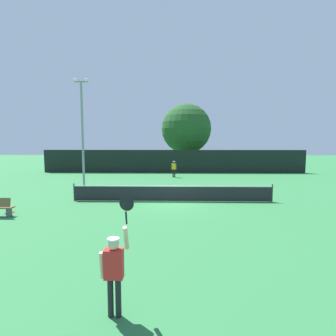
{
  "coord_description": "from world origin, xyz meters",
  "views": [
    {
      "loc": [
        0.14,
        -15.88,
        3.55
      ],
      "look_at": [
        -0.33,
        2.75,
        1.77
      ],
      "focal_mm": 28.45,
      "sensor_mm": 36.0,
      "label": 1
    }
  ],
  "objects_px": {
    "player_serving": "(114,265)",
    "parked_car_mid": "(216,162)",
    "large_tree": "(186,129)",
    "spare_racket": "(11,212)",
    "parked_car_near": "(123,161)",
    "player_receiving": "(174,167)",
    "light_pole": "(82,126)",
    "tennis_ball": "(141,196)"
  },
  "relations": [
    {
      "from": "large_tree",
      "to": "parked_car_mid",
      "type": "distance_m",
      "value": 6.54
    },
    {
      "from": "large_tree",
      "to": "parked_car_mid",
      "type": "bearing_deg",
      "value": 18.02
    },
    {
      "from": "spare_racket",
      "to": "parked_car_near",
      "type": "distance_m",
      "value": 26.54
    },
    {
      "from": "tennis_ball",
      "to": "parked_car_mid",
      "type": "height_order",
      "value": "parked_car_mid"
    },
    {
      "from": "player_serving",
      "to": "light_pole",
      "type": "bearing_deg",
      "value": 110.89
    },
    {
      "from": "player_receiving",
      "to": "spare_racket",
      "type": "height_order",
      "value": "player_receiving"
    },
    {
      "from": "parked_car_mid",
      "to": "large_tree",
      "type": "bearing_deg",
      "value": -167.31
    },
    {
      "from": "player_serving",
      "to": "spare_racket",
      "type": "bearing_deg",
      "value": 131.91
    },
    {
      "from": "large_tree",
      "to": "parked_car_near",
      "type": "height_order",
      "value": "large_tree"
    },
    {
      "from": "parked_car_mid",
      "to": "light_pole",
      "type": "bearing_deg",
      "value": -133.95
    },
    {
      "from": "player_receiving",
      "to": "light_pole",
      "type": "height_order",
      "value": "light_pole"
    },
    {
      "from": "light_pole",
      "to": "large_tree",
      "type": "height_order",
      "value": "large_tree"
    },
    {
      "from": "tennis_ball",
      "to": "parked_car_mid",
      "type": "xyz_separation_m",
      "value": [
        8.18,
        20.93,
        0.74
      ]
    },
    {
      "from": "player_serving",
      "to": "parked_car_near",
      "type": "height_order",
      "value": "player_serving"
    },
    {
      "from": "player_serving",
      "to": "spare_racket",
      "type": "height_order",
      "value": "player_serving"
    },
    {
      "from": "player_serving",
      "to": "parked_car_mid",
      "type": "height_order",
      "value": "player_serving"
    },
    {
      "from": "player_receiving",
      "to": "parked_car_near",
      "type": "xyz_separation_m",
      "value": [
        -7.68,
        12.42,
        -0.24
      ]
    },
    {
      "from": "parked_car_near",
      "to": "parked_car_mid",
      "type": "bearing_deg",
      "value": -0.52
    },
    {
      "from": "player_serving",
      "to": "large_tree",
      "type": "relative_size",
      "value": 0.28
    },
    {
      "from": "tennis_ball",
      "to": "large_tree",
      "type": "bearing_deg",
      "value": 78.91
    },
    {
      "from": "player_serving",
      "to": "tennis_ball",
      "type": "bearing_deg",
      "value": 94.73
    },
    {
      "from": "spare_racket",
      "to": "parked_car_mid",
      "type": "bearing_deg",
      "value": 60.38
    },
    {
      "from": "player_serving",
      "to": "parked_car_near",
      "type": "relative_size",
      "value": 0.57
    },
    {
      "from": "player_serving",
      "to": "tennis_ball",
      "type": "distance_m",
      "value": 12.26
    },
    {
      "from": "large_tree",
      "to": "parked_car_near",
      "type": "distance_m",
      "value": 10.81
    },
    {
      "from": "player_receiving",
      "to": "parked_car_near",
      "type": "height_order",
      "value": "parked_car_near"
    },
    {
      "from": "spare_racket",
      "to": "player_serving",
      "type": "bearing_deg",
      "value": -48.09
    },
    {
      "from": "large_tree",
      "to": "parked_car_mid",
      "type": "height_order",
      "value": "large_tree"
    },
    {
      "from": "player_receiving",
      "to": "light_pole",
      "type": "relative_size",
      "value": 0.19
    },
    {
      "from": "tennis_ball",
      "to": "parked_car_near",
      "type": "bearing_deg",
      "value": 103.92
    },
    {
      "from": "tennis_ball",
      "to": "light_pole",
      "type": "height_order",
      "value": "light_pole"
    },
    {
      "from": "player_receiving",
      "to": "spare_racket",
      "type": "bearing_deg",
      "value": 59.61
    },
    {
      "from": "spare_racket",
      "to": "parked_car_mid",
      "type": "relative_size",
      "value": 0.12
    },
    {
      "from": "large_tree",
      "to": "light_pole",
      "type": "bearing_deg",
      "value": -120.5
    },
    {
      "from": "tennis_ball",
      "to": "large_tree",
      "type": "relative_size",
      "value": 0.01
    },
    {
      "from": "spare_racket",
      "to": "tennis_ball",
      "type": "bearing_deg",
      "value": 34.66
    },
    {
      "from": "tennis_ball",
      "to": "player_serving",
      "type": "bearing_deg",
      "value": -85.27
    },
    {
      "from": "large_tree",
      "to": "parked_car_near",
      "type": "xyz_separation_m",
      "value": [
        -9.35,
        2.78,
        -4.66
      ]
    },
    {
      "from": "tennis_ball",
      "to": "parked_car_near",
      "type": "distance_m",
      "value": 22.98
    },
    {
      "from": "player_serving",
      "to": "player_receiving",
      "type": "relative_size",
      "value": 1.51
    },
    {
      "from": "tennis_ball",
      "to": "parked_car_mid",
      "type": "bearing_deg",
      "value": 68.64
    },
    {
      "from": "tennis_ball",
      "to": "parked_car_near",
      "type": "xyz_separation_m",
      "value": [
        -5.53,
        22.29,
        0.74
      ]
    }
  ]
}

